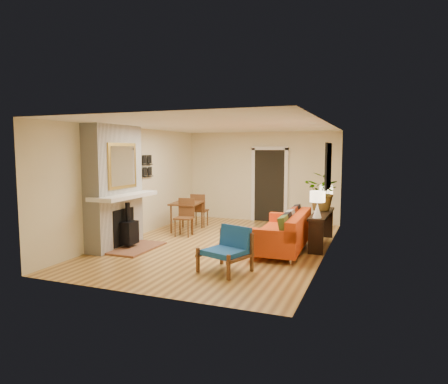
% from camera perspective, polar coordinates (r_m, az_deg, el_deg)
% --- Properties ---
extents(room_shell, '(6.50, 6.50, 6.50)m').
position_cam_1_polar(room_shell, '(10.99, 7.55, 1.59)').
color(room_shell, '#D6A652').
rests_on(room_shell, ground).
extents(fireplace, '(1.09, 1.68, 2.60)m').
position_cam_1_polar(fireplace, '(8.76, -15.22, 0.32)').
color(fireplace, white).
rests_on(fireplace, ground).
extents(sofa, '(1.01, 2.21, 0.86)m').
position_cam_1_polar(sofa, '(8.39, 8.77, -5.74)').
color(sofa, silver).
rests_on(sofa, ground).
extents(ottoman, '(0.69, 0.69, 0.34)m').
position_cam_1_polar(ottoman, '(8.68, 2.66, -6.51)').
color(ottoman, silver).
rests_on(ottoman, ground).
extents(blue_chair, '(0.92, 0.91, 0.76)m').
position_cam_1_polar(blue_chair, '(6.95, 0.68, -7.85)').
color(blue_chair, brown).
rests_on(blue_chair, ground).
extents(dining_table, '(0.84, 1.71, 0.91)m').
position_cam_1_polar(dining_table, '(10.31, -4.93, -2.29)').
color(dining_table, brown).
rests_on(dining_table, ground).
extents(console_table, '(0.34, 1.85, 0.72)m').
position_cam_1_polar(console_table, '(8.97, 13.78, -3.79)').
color(console_table, black).
rests_on(console_table, ground).
extents(lamp_near, '(0.30, 0.30, 0.54)m').
position_cam_1_polar(lamp_near, '(8.18, 13.20, -1.28)').
color(lamp_near, white).
rests_on(lamp_near, console_table).
extents(lamp_far, '(0.30, 0.30, 0.54)m').
position_cam_1_polar(lamp_far, '(9.57, 14.38, -0.27)').
color(lamp_far, white).
rests_on(lamp_far, console_table).
extents(houseplant, '(0.99, 0.93, 0.86)m').
position_cam_1_polar(houseplant, '(9.17, 14.04, 0.06)').
color(houseplant, '#1E5919').
rests_on(houseplant, console_table).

